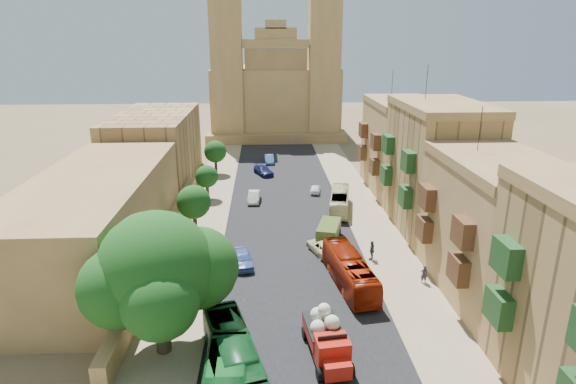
{
  "coord_description": "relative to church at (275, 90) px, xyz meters",
  "views": [
    {
      "loc": [
        -2.54,
        -24.02,
        20.27
      ],
      "look_at": [
        0.0,
        26.0,
        4.0
      ],
      "focal_mm": 30.0,
      "sensor_mm": 36.0,
      "label": 1
    }
  ],
  "objects": [
    {
      "name": "car_white_b",
      "position": [
        4.3,
        -40.81,
        -8.96
      ],
      "size": [
        1.75,
        3.4,
        1.11
      ],
      "primitive_type": "imported",
      "rotation": [
        0.0,
        0.0,
        3.0
      ],
      "color": "white",
      "rests_on": "ground"
    },
    {
      "name": "bus_red_east",
      "position": [
        4.52,
        -66.3,
        -8.16
      ],
      "size": [
        3.6,
        9.94,
        2.71
      ],
      "primitive_type": "imported",
      "rotation": [
        0.0,
        0.0,
        3.28
      ],
      "color": "maroon",
      "rests_on": "ground"
    },
    {
      "name": "car_white_a",
      "position": [
        -3.94,
        -44.05,
        -8.85
      ],
      "size": [
        1.64,
        4.11,
        1.33
      ],
      "primitive_type": "imported",
      "rotation": [
        0.0,
        0.0,
        -0.06
      ],
      "color": "silver",
      "rests_on": "ground"
    },
    {
      "name": "car_blue_b",
      "position": [
        -1.71,
        -24.24,
        -8.84
      ],
      "size": [
        1.65,
        4.17,
        1.35
      ],
      "primitive_type": "imported",
      "rotation": [
        0.0,
        0.0,
        0.06
      ],
      "color": "#4675C3",
      "rests_on": "ground"
    },
    {
      "name": "car_dkblue",
      "position": [
        -2.71,
        -31.55,
        -8.84
      ],
      "size": [
        3.56,
        4.99,
        1.34
      ],
      "primitive_type": "imported",
      "rotation": [
        0.0,
        0.0,
        0.41
      ],
      "color": "#121549",
      "rests_on": "ground"
    },
    {
      "name": "ficus_tree",
      "position": [
        -9.41,
        -74.61,
        -3.65
      ],
      "size": [
        9.92,
        9.13,
        9.92
      ],
      "color": "#39291C",
      "rests_on": "ground"
    },
    {
      "name": "street_tree_d",
      "position": [
        -10.0,
        -30.61,
        -6.04
      ],
      "size": [
        3.38,
        3.38,
        5.19
      ],
      "color": "#39291C",
      "rests_on": "ground"
    },
    {
      "name": "red_truck",
      "position": [
        1.38,
        -75.78,
        -8.0
      ],
      "size": [
        2.96,
        6.09,
        3.43
      ],
      "color": "#B21A0D",
      "rests_on": "ground"
    },
    {
      "name": "street_tree_b",
      "position": [
        -10.0,
        -54.61,
        -5.82
      ],
      "size": [
        3.58,
        3.58,
        5.51
      ],
      "color": "#39291C",
      "rests_on": "ground"
    },
    {
      "name": "sidewalk_east",
      "position": [
        9.5,
        -48.61,
        -9.51
      ],
      "size": [
        5.0,
        140.0,
        0.01
      ],
      "primitive_type": "cube",
      "color": "#8C7A5C",
      "rests_on": "ground"
    },
    {
      "name": "kerb_east",
      "position": [
        7.0,
        -48.61,
        -9.46
      ],
      "size": [
        0.25,
        140.0,
        0.12
      ],
      "primitive_type": "cube",
      "color": "#8C7A5C",
      "rests_on": "ground"
    },
    {
      "name": "car_blue_a",
      "position": [
        -4.69,
        -62.2,
        -8.8
      ],
      "size": [
        2.39,
        4.41,
        1.42
      ],
      "primitive_type": "imported",
      "rotation": [
        0.0,
        0.0,
        0.18
      ],
      "color": "#4A68B2",
      "rests_on": "ground"
    },
    {
      "name": "west_building_low",
      "position": [
        -18.0,
        -60.61,
        -5.32
      ],
      "size": [
        10.0,
        28.0,
        8.4
      ],
      "primitive_type": "cube",
      "color": "olive",
      "rests_on": "ground"
    },
    {
      "name": "kerb_west",
      "position": [
        -7.0,
        -48.61,
        -9.46
      ],
      "size": [
        0.25,
        140.0,
        0.12
      ],
      "primitive_type": "cube",
      "color": "#8C7A5C",
      "rests_on": "ground"
    },
    {
      "name": "sidewalk_west",
      "position": [
        -9.5,
        -48.61,
        -9.51
      ],
      "size": [
        5.0,
        140.0,
        0.01
      ],
      "primitive_type": "cube",
      "color": "#8C7A5C",
      "rests_on": "ground"
    },
    {
      "name": "pedestrian_a",
      "position": [
        11.0,
        -66.23,
        -8.71
      ],
      "size": [
        0.61,
        0.42,
        1.62
      ],
      "primitive_type": "imported",
      "rotation": [
        0.0,
        0.0,
        3.19
      ],
      "color": "#2A242D",
      "rests_on": "ground"
    },
    {
      "name": "street_tree_a",
      "position": [
        -10.0,
        -66.61,
        -6.29
      ],
      "size": [
        3.14,
        3.14,
        4.82
      ],
      "color": "#39291C",
      "rests_on": "ground"
    },
    {
      "name": "townhouse_b",
      "position": [
        15.95,
        -67.61,
        -3.86
      ],
      "size": [
        9.0,
        14.0,
        14.9
      ],
      "color": "olive",
      "rests_on": "ground"
    },
    {
      "name": "street_tree_c",
      "position": [
        -10.0,
        -42.61,
        -6.51
      ],
      "size": [
        2.93,
        2.93,
        4.51
      ],
      "color": "#39291C",
      "rests_on": "ground"
    },
    {
      "name": "church",
      "position": [
        0.0,
        0.0,
        0.0
      ],
      "size": [
        28.0,
        22.5,
        36.3
      ],
      "color": "olive",
      "rests_on": "ground"
    },
    {
      "name": "townhouse_c",
      "position": [
        15.95,
        -53.61,
        -2.61
      ],
      "size": [
        9.0,
        14.0,
        17.4
      ],
      "color": "#A07B48",
      "rests_on": "ground"
    },
    {
      "name": "bus_cream_east",
      "position": [
        6.5,
        -47.97,
        -8.28
      ],
      "size": [
        3.68,
        9.1,
        2.47
      ],
      "primitive_type": "imported",
      "rotation": [
        0.0,
        0.0,
        2.96
      ],
      "color": "beige",
      "rests_on": "ground"
    },
    {
      "name": "pedestrian_c",
      "position": [
        7.5,
        -61.59,
        -8.54
      ],
      "size": [
        0.9,
        1.23,
        1.94
      ],
      "primitive_type": "imported",
      "rotation": [
        0.0,
        0.0,
        4.29
      ],
      "color": "#3D3D41",
      "rests_on": "ground"
    },
    {
      "name": "car_cream",
      "position": [
        3.0,
        -59.69,
        -8.91
      ],
      "size": [
        3.33,
        4.8,
        1.22
      ],
      "primitive_type": "imported",
      "rotation": [
        0.0,
        0.0,
        3.47
      ],
      "color": "beige",
      "rests_on": "ground"
    },
    {
      "name": "olive_pickup",
      "position": [
        4.0,
        -56.9,
        -8.6
      ],
      "size": [
        3.17,
        4.92,
        1.88
      ],
      "color": "#41531F",
      "rests_on": "ground"
    },
    {
      "name": "west_wall",
      "position": [
        -12.5,
        -58.61,
        -8.62
      ],
      "size": [
        1.0,
        40.0,
        1.8
      ],
      "primitive_type": "cube",
      "color": "olive",
      "rests_on": "ground"
    },
    {
      "name": "west_building_mid",
      "position": [
        -18.0,
        -34.61,
        -4.52
      ],
      "size": [
        10.0,
        22.0,
        10.0
      ],
      "primitive_type": "cube",
      "color": "#A07B48",
      "rests_on": "ground"
    },
    {
      "name": "bus_green_north",
      "position": [
        -4.58,
        -77.61,
        -8.09
      ],
      "size": [
        4.95,
        10.5,
        2.85
      ],
      "primitive_type": "imported",
      "rotation": [
        0.0,
        0.0,
        0.26
      ],
      "color": "#145A27",
      "rests_on": "ground"
    },
    {
      "name": "road_surface",
      "position": [
        0.0,
        -48.61,
        -9.51
      ],
      "size": [
        14.0,
        140.0,
        0.01
      ],
      "primitive_type": "cube",
      "color": "black",
      "rests_on": "ground"
    },
    {
      "name": "townhouse_d",
      "position": [
        15.95,
        -39.61,
        -3.36
      ],
      "size": [
        9.0,
        14.0,
        15.9
      ],
      "color": "olive",
      "rests_on": "ground"
    }
  ]
}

